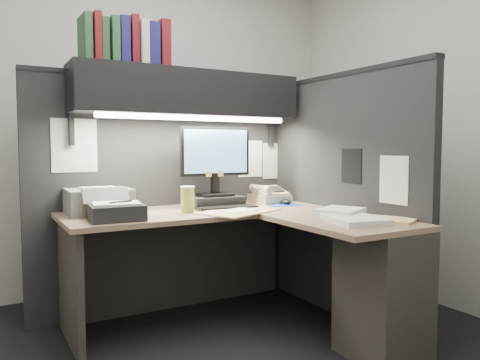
# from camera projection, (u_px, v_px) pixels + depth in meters

# --- Properties ---
(floor) EXTENTS (3.50, 3.50, 0.00)m
(floor) POSITION_uv_depth(u_px,v_px,m) (224.00, 355.00, 2.56)
(floor) COLOR black
(floor) RESTS_ON ground
(wall_back) EXTENTS (3.50, 0.04, 2.70)m
(wall_back) POSITION_uv_depth(u_px,v_px,m) (138.00, 121.00, 3.77)
(wall_back) COLOR beige
(wall_back) RESTS_ON floor
(wall_right) EXTENTS (0.04, 3.00, 2.70)m
(wall_right) POSITION_uv_depth(u_px,v_px,m) (442.00, 117.00, 3.32)
(wall_right) COLOR beige
(wall_right) RESTS_ON floor
(partition_back) EXTENTS (1.90, 0.06, 1.60)m
(partition_back) POSITION_uv_depth(u_px,v_px,m) (167.00, 195.00, 3.33)
(partition_back) COLOR black
(partition_back) RESTS_ON floor
(partition_right) EXTENTS (0.06, 1.50, 1.60)m
(partition_right) POSITION_uv_depth(u_px,v_px,m) (341.00, 198.00, 3.14)
(partition_right) COLOR black
(partition_right) RESTS_ON floor
(desk) EXTENTS (1.70, 1.53, 0.73)m
(desk) POSITION_uv_depth(u_px,v_px,m) (289.00, 266.00, 2.74)
(desk) COLOR #9C7D63
(desk) RESTS_ON floor
(overhead_shelf) EXTENTS (1.55, 0.34, 0.30)m
(overhead_shelf) POSITION_uv_depth(u_px,v_px,m) (189.00, 94.00, 3.17)
(overhead_shelf) COLOR black
(overhead_shelf) RESTS_ON partition_back
(task_light_tube) EXTENTS (1.32, 0.04, 0.04)m
(task_light_tube) POSITION_uv_depth(u_px,v_px,m) (197.00, 118.00, 3.06)
(task_light_tube) COLOR white
(task_light_tube) RESTS_ON overhead_shelf
(monitor) EXTENTS (0.51, 0.23, 0.55)m
(monitor) POSITION_uv_depth(u_px,v_px,m) (215.00, 175.00, 3.21)
(monitor) COLOR black
(monitor) RESTS_ON desk
(keyboard) EXTENTS (0.41, 0.17, 0.02)m
(keyboard) POSITION_uv_depth(u_px,v_px,m) (227.00, 208.00, 3.09)
(keyboard) COLOR black
(keyboard) RESTS_ON desk
(mousepad) EXTENTS (0.27, 0.25, 0.00)m
(mousepad) POSITION_uv_depth(u_px,v_px,m) (282.00, 204.00, 3.32)
(mousepad) COLOR #1B4499
(mousepad) RESTS_ON desk
(mouse) EXTENTS (0.07, 0.10, 0.03)m
(mouse) POSITION_uv_depth(u_px,v_px,m) (286.00, 202.00, 3.32)
(mouse) COLOR black
(mouse) RESTS_ON mousepad
(telephone) EXTENTS (0.24, 0.25, 0.10)m
(telephone) POSITION_uv_depth(u_px,v_px,m) (270.00, 196.00, 3.45)
(telephone) COLOR tan
(telephone) RESTS_ON desk
(coffee_cup) EXTENTS (0.09, 0.09, 0.16)m
(coffee_cup) POSITION_uv_depth(u_px,v_px,m) (188.00, 200.00, 2.91)
(coffee_cup) COLOR #BDC850
(coffee_cup) RESTS_ON desk
(printer) EXTENTS (0.38, 0.33, 0.15)m
(printer) POSITION_uv_depth(u_px,v_px,m) (99.00, 201.00, 2.90)
(printer) COLOR gray
(printer) RESTS_ON desk
(notebook_stack) EXTENTS (0.31, 0.26, 0.09)m
(notebook_stack) POSITION_uv_depth(u_px,v_px,m) (117.00, 212.00, 2.62)
(notebook_stack) COLOR black
(notebook_stack) RESTS_ON desk
(open_folder) EXTENTS (0.58, 0.49, 0.01)m
(open_folder) POSITION_uv_depth(u_px,v_px,m) (239.00, 211.00, 2.95)
(open_folder) COLOR #DEBD7D
(open_folder) RESTS_ON desk
(paper_stack_a) EXTENTS (0.34, 0.32, 0.05)m
(paper_stack_a) POSITION_uv_depth(u_px,v_px,m) (340.00, 213.00, 2.74)
(paper_stack_a) COLOR white
(paper_stack_a) RESTS_ON desk
(paper_stack_b) EXTENTS (0.32, 0.37, 0.03)m
(paper_stack_b) POSITION_uv_depth(u_px,v_px,m) (355.00, 220.00, 2.53)
(paper_stack_b) COLOR white
(paper_stack_b) RESTS_ON desk
(manila_stack) EXTENTS (0.30, 0.32, 0.01)m
(manila_stack) POSITION_uv_depth(u_px,v_px,m) (390.00, 220.00, 2.59)
(manila_stack) COLOR #DEBD7D
(manila_stack) RESTS_ON desk
(binder_row) EXTENTS (0.54, 0.25, 0.30)m
(binder_row) POSITION_uv_depth(u_px,v_px,m) (126.00, 43.00, 2.94)
(binder_row) COLOR #295330
(binder_row) RESTS_ON overhead_shelf
(pinned_papers) EXTENTS (1.76, 1.31, 0.51)m
(pinned_papers) POSITION_uv_depth(u_px,v_px,m) (241.00, 160.00, 3.18)
(pinned_papers) COLOR white
(pinned_papers) RESTS_ON partition_back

